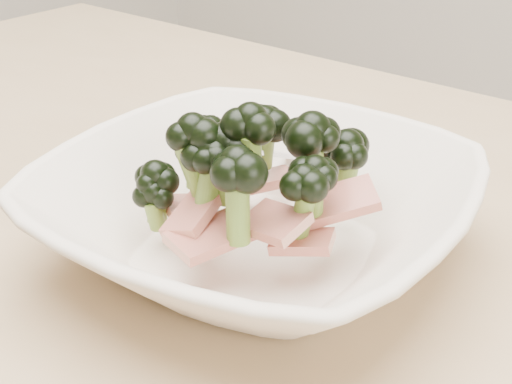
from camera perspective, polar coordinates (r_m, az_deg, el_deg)
dining_table at (r=0.62m, az=-7.07°, el=-8.90°), size 1.20×0.80×0.75m
broccoli_dish at (r=0.48m, az=-0.10°, el=-1.10°), size 0.31×0.31×0.12m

